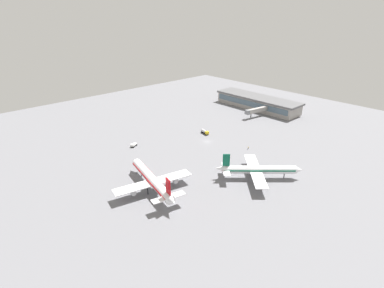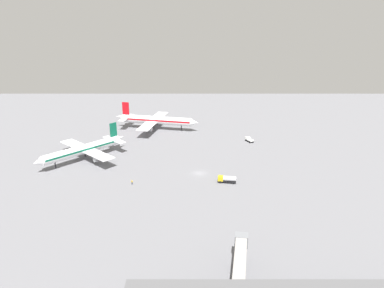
{
  "view_description": "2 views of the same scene",
  "coord_description": "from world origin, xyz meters",
  "px_view_note": "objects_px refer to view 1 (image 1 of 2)",
  "views": [
    {
      "loc": [
        -116.0,
        119.71,
        71.91
      ],
      "look_at": [
        -0.85,
        12.83,
        2.53
      ],
      "focal_mm": 28.46,
      "sensor_mm": 36.0,
      "label": 1
    },
    {
      "loc": [
        -2.69,
        -124.17,
        55.67
      ],
      "look_at": [
        -2.92,
        25.72,
        2.39
      ],
      "focal_mm": 34.3,
      "sensor_mm": 36.0,
      "label": 2
    }
  ],
  "objects_px": {
    "pushback_tractor": "(134,145)",
    "fuel_truck": "(205,132)",
    "airplane_at_gate": "(258,170)",
    "airplane_taxiing": "(152,180)",
    "ground_crew_worker": "(248,148)"
  },
  "relations": [
    {
      "from": "pushback_tractor",
      "to": "fuel_truck",
      "type": "xyz_separation_m",
      "value": [
        -14.14,
        -43.74,
        0.42
      ]
    },
    {
      "from": "airplane_at_gate",
      "to": "airplane_taxiing",
      "type": "distance_m",
      "value": 48.69
    },
    {
      "from": "airplane_taxiing",
      "to": "fuel_truck",
      "type": "xyz_separation_m",
      "value": [
        30.59,
        -62.94,
        -3.45
      ]
    },
    {
      "from": "airplane_at_gate",
      "to": "airplane_taxiing",
      "type": "relative_size",
      "value": 0.75
    },
    {
      "from": "pushback_tractor",
      "to": "ground_crew_worker",
      "type": "distance_m",
      "value": 65.32
    },
    {
      "from": "airplane_at_gate",
      "to": "fuel_truck",
      "type": "relative_size",
      "value": 4.99
    },
    {
      "from": "airplane_at_gate",
      "to": "ground_crew_worker",
      "type": "xyz_separation_m",
      "value": [
        22.82,
        -22.76,
        -3.64
      ]
    },
    {
      "from": "ground_crew_worker",
      "to": "fuel_truck",
      "type": "bearing_deg",
      "value": 160.11
    },
    {
      "from": "ground_crew_worker",
      "to": "airplane_at_gate",
      "type": "bearing_deg",
      "value": -67.35
    },
    {
      "from": "airplane_at_gate",
      "to": "pushback_tractor",
      "type": "relative_size",
      "value": 6.8
    },
    {
      "from": "pushback_tractor",
      "to": "airplane_at_gate",
      "type": "bearing_deg",
      "value": 80.3
    },
    {
      "from": "airplane_at_gate",
      "to": "airplane_taxiing",
      "type": "height_order",
      "value": "airplane_taxiing"
    },
    {
      "from": "airplane_taxiing",
      "to": "ground_crew_worker",
      "type": "bearing_deg",
      "value": -79.54
    },
    {
      "from": "airplane_at_gate",
      "to": "pushback_tractor",
      "type": "distance_m",
      "value": 73.57
    },
    {
      "from": "airplane_at_gate",
      "to": "pushback_tractor",
      "type": "xyz_separation_m",
      "value": [
        69.98,
        22.44,
        -3.52
      ]
    }
  ]
}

